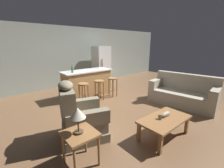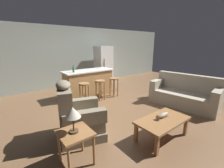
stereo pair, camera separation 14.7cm
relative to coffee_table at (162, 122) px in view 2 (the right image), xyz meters
The scene contains 14 objects.
ground_plane 1.90m from the coffee_table, 85.48° to the left, with size 12.00×12.00×0.00m.
back_wall 5.08m from the coffee_table, 88.31° to the left, with size 12.00×0.05×2.60m.
coffee_table is the anchor object (origin of this frame).
fish_figurine 0.12m from the coffee_table, 35.25° to the left, with size 0.34×0.10×0.10m.
couch 2.12m from the coffee_table, 16.41° to the left, with size 1.12×2.01×0.94m.
recliner_near_lamp 1.70m from the coffee_table, 139.49° to the left, with size 1.06×1.06×1.20m.
end_table 1.70m from the coffee_table, 165.14° to the left, with size 0.48×0.48×0.56m.
table_lamp 1.78m from the coffee_table, 164.90° to the left, with size 0.24×0.24×0.41m.
kitchen_island 3.22m from the coffee_table, 87.38° to the left, with size 1.80×0.70×0.95m.
bar_stool_left 2.61m from the coffee_table, 98.00° to the left, with size 0.32×0.32×0.68m.
bar_stool_middle 2.60m from the coffee_table, 84.81° to the left, with size 0.32×0.32×0.68m.
bar_stool_right 2.72m from the coffee_table, 72.14° to the left, with size 0.32×0.32×0.68m.
refrigerator 4.74m from the coffee_table, 69.53° to the left, with size 0.70×0.69×1.76m.
bottle_tall_green 3.23m from the coffee_table, 98.06° to the left, with size 0.07×0.07×0.24m.
Camera 2 is at (-2.57, -3.35, 1.85)m, focal length 24.00 mm.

